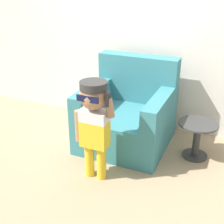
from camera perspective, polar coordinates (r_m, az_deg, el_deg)
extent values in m
plane|color=#998466|center=(3.78, 0.82, -5.29)|extent=(10.00, 10.00, 0.00)
cube|color=silver|center=(3.92, 4.70, 15.98)|extent=(10.00, 0.05, 2.60)
cube|color=teal|center=(3.63, 2.57, -2.89)|extent=(0.95, 0.96, 0.42)
cube|color=teal|center=(3.77, 4.80, 6.18)|extent=(0.95, 0.20, 0.56)
cube|color=teal|center=(3.55, -3.87, 2.45)|extent=(0.16, 0.76, 0.26)
cube|color=teal|center=(3.29, 8.48, 0.36)|extent=(0.16, 0.76, 0.26)
cylinder|color=gold|center=(3.12, -4.14, -8.67)|extent=(0.09, 0.09, 0.35)
cylinder|color=gold|center=(3.07, -1.95, -9.22)|extent=(0.09, 0.09, 0.35)
cube|color=gold|center=(2.93, -3.19, -3.95)|extent=(0.26, 0.15, 0.26)
cube|color=silver|center=(2.85, -3.27, -0.67)|extent=(0.26, 0.15, 0.11)
sphere|color=#997051|center=(2.77, -3.37, 2.98)|extent=(0.26, 0.26, 0.26)
cylinder|color=#2D2D2D|center=(2.74, -3.42, 4.88)|extent=(0.25, 0.25, 0.07)
cube|color=#2D2D2D|center=(2.84, -2.35, 5.12)|extent=(0.15, 0.12, 0.01)
cube|color=#0F1433|center=(2.67, -4.52, 2.37)|extent=(0.21, 0.01, 0.06)
cylinder|color=#997051|center=(2.98, -6.09, -2.54)|extent=(0.07, 0.07, 0.32)
cylinder|color=#997051|center=(2.74, -0.49, 0.81)|extent=(0.10, 0.07, 0.19)
cube|color=black|center=(2.69, -0.73, 2.38)|extent=(0.02, 0.07, 0.13)
cylinder|color=#333333|center=(3.60, 14.85, -7.63)|extent=(0.27, 0.27, 0.02)
cylinder|color=#333333|center=(3.51, 15.18, -5.06)|extent=(0.08, 0.08, 0.39)
cylinder|color=#333333|center=(3.42, 15.55, -2.07)|extent=(0.42, 0.42, 0.02)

